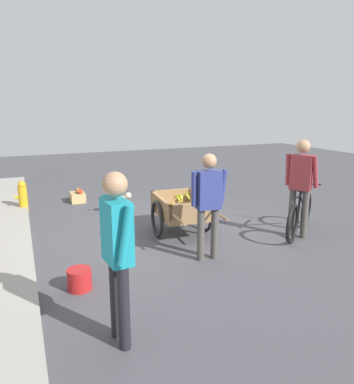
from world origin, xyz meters
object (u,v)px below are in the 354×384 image
at_px(bicycle, 300,215).
at_px(cyclist_person, 301,179).
at_px(bystander_person, 117,244).
at_px(fire_hydrant, 23,197).
at_px(vendor_person, 208,198).
at_px(apple_crate, 78,196).
at_px(dog, 118,199).
at_px(fruit_cart, 182,210).
at_px(plastic_bucket, 79,279).

distance_m(bicycle, cyclist_person, 0.67).
bearing_deg(bystander_person, fire_hydrant, 8.50).
bearing_deg(bystander_person, cyclist_person, -65.09).
height_order(vendor_person, bystander_person, bystander_person).
height_order(apple_crate, bystander_person, bystander_person).
distance_m(vendor_person, cyclist_person, 1.88).
distance_m(fire_hydrant, bystander_person, 5.22).
xyz_separation_m(dog, bystander_person, (-4.35, 1.08, 0.73)).
relative_size(fruit_cart, dog, 2.52).
bearing_deg(vendor_person, bicycle, -80.63).
distance_m(fruit_cart, dog, 1.94).
bearing_deg(apple_crate, plastic_bucket, 171.81).
height_order(bicycle, dog, bicycle).
bearing_deg(plastic_bucket, apple_crate, -8.19).
bearing_deg(fire_hydrant, dog, -112.67).
height_order(cyclist_person, plastic_bucket, cyclist_person).
xyz_separation_m(fruit_cart, fire_hydrant, (2.58, 2.53, -0.11)).
bearing_deg(fruit_cart, vendor_person, 175.68).
distance_m(bicycle, plastic_bucket, 3.91).
height_order(dog, bystander_person, bystander_person).
relative_size(fire_hydrant, bystander_person, 0.40).
relative_size(vendor_person, cyclist_person, 0.94).
height_order(fruit_cart, bystander_person, bystander_person).
bearing_deg(apple_crate, bicycle, -139.44).
relative_size(plastic_bucket, bystander_person, 0.18).
relative_size(bicycle, plastic_bucket, 4.62).
bearing_deg(cyclist_person, plastic_bucket, 96.60).
height_order(fire_hydrant, plastic_bucket, fire_hydrant).
bearing_deg(bystander_person, dog, -13.93).
height_order(fruit_cart, cyclist_person, cyclist_person).
distance_m(dog, plastic_bucket, 3.40).
height_order(fruit_cart, apple_crate, fruit_cart).
height_order(plastic_bucket, bystander_person, bystander_person).
bearing_deg(apple_crate, fire_hydrant, 108.88).
xyz_separation_m(fruit_cart, cyclist_person, (-0.89, -1.78, 0.57)).
bearing_deg(cyclist_person, dog, 42.30).
bearing_deg(bystander_person, plastic_bucket, 9.49).
bearing_deg(plastic_bucket, bystander_person, -170.51).
relative_size(bicycle, apple_crate, 3.14).
distance_m(vendor_person, apple_crate, 4.38).
distance_m(bicycle, fire_hydrant, 5.58).
bearing_deg(dog, bystander_person, 166.07).
relative_size(cyclist_person, apple_crate, 3.81).
xyz_separation_m(fruit_cart, dog, (1.81, 0.68, -0.17)).
bearing_deg(dog, fruit_cart, -159.40).
distance_m(cyclist_person, bystander_person, 3.91).
distance_m(fire_hydrant, plastic_bucket, 3.96).
xyz_separation_m(cyclist_person, apple_crate, (3.88, 3.12, -0.88)).
distance_m(cyclist_person, apple_crate, 5.06).
bearing_deg(fire_hydrant, fruit_cart, -135.64).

